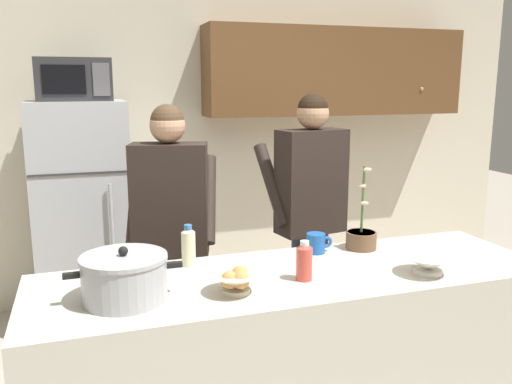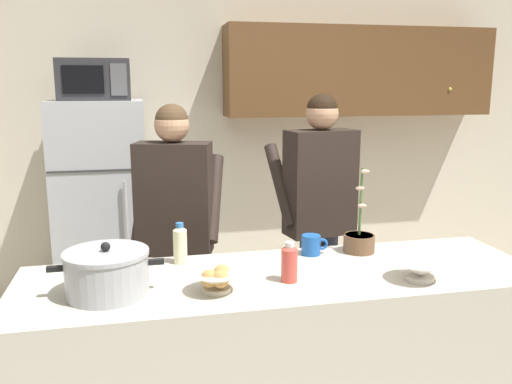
% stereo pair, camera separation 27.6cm
% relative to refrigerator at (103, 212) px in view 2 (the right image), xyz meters
% --- Properties ---
extents(back_wall_unit, '(6.00, 0.48, 2.60)m').
position_rel_refrigerator_xyz_m(back_wall_unit, '(1.12, 0.40, 0.61)').
color(back_wall_unit, beige).
rests_on(back_wall_unit, ground).
extents(kitchen_island, '(2.24, 0.68, 0.92)m').
position_rel_refrigerator_xyz_m(kitchen_island, '(0.86, -1.85, -0.34)').
color(kitchen_island, beige).
rests_on(kitchen_island, ground).
extents(refrigerator, '(0.64, 0.68, 1.61)m').
position_rel_refrigerator_xyz_m(refrigerator, '(0.00, 0.00, 0.00)').
color(refrigerator, '#B7BABF').
rests_on(refrigerator, ground).
extents(microwave, '(0.48, 0.37, 0.28)m').
position_rel_refrigerator_xyz_m(microwave, '(0.00, -0.02, 0.94)').
color(microwave, '#2D2D30').
rests_on(microwave, refrigerator).
extents(person_near_pot, '(0.57, 0.51, 1.62)m').
position_rel_refrigerator_xyz_m(person_near_pot, '(0.46, -1.02, 0.20)').
color(person_near_pot, black).
rests_on(person_near_pot, ground).
extents(person_by_sink, '(0.56, 0.49, 1.66)m').
position_rel_refrigerator_xyz_m(person_by_sink, '(1.35, -0.90, 0.24)').
color(person_by_sink, '#33384C').
rests_on(person_by_sink, ground).
extents(cooking_pot, '(0.44, 0.33, 0.21)m').
position_rel_refrigerator_xyz_m(cooking_pot, '(0.14, -1.92, 0.20)').
color(cooking_pot, '#ADAFB5').
rests_on(cooking_pot, kitchen_island).
extents(coffee_mug, '(0.13, 0.09, 0.10)m').
position_rel_refrigerator_xyz_m(coffee_mug, '(1.06, -1.62, 0.16)').
color(coffee_mug, '#1E59B2').
rests_on(coffee_mug, kitchen_island).
extents(bread_bowl, '(0.20, 0.20, 0.10)m').
position_rel_refrigerator_xyz_m(bread_bowl, '(0.55, -1.99, 0.17)').
color(bread_bowl, beige).
rests_on(bread_bowl, kitchen_island).
extents(empty_bowl, '(0.22, 0.22, 0.08)m').
position_rel_refrigerator_xyz_m(empty_bowl, '(1.39, -2.04, 0.16)').
color(empty_bowl, white).
rests_on(empty_bowl, kitchen_island).
extents(bottle_near_edge, '(0.07, 0.07, 0.17)m').
position_rel_refrigerator_xyz_m(bottle_near_edge, '(0.86, -1.94, 0.20)').
color(bottle_near_edge, '#D84C3F').
rests_on(bottle_near_edge, kitchen_island).
extents(bottle_mid_counter, '(0.06, 0.06, 0.19)m').
position_rel_refrigerator_xyz_m(bottle_mid_counter, '(0.44, -1.61, 0.21)').
color(bottle_mid_counter, beige).
rests_on(bottle_mid_counter, kitchen_island).
extents(potted_orchid, '(0.15, 0.15, 0.41)m').
position_rel_refrigerator_xyz_m(potted_orchid, '(1.30, -1.63, 0.18)').
color(potted_orchid, brown).
rests_on(potted_orchid, kitchen_island).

